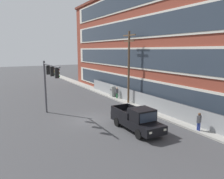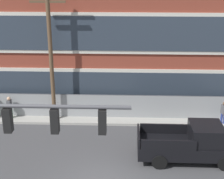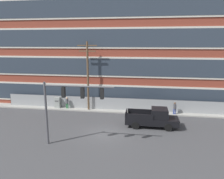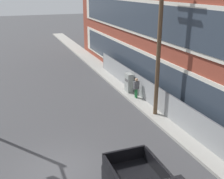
{
  "view_description": "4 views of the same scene",
  "coord_description": "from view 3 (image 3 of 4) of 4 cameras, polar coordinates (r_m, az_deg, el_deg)",
  "views": [
    {
      "loc": [
        19.25,
        -8.0,
        6.81
      ],
      "look_at": [
        0.62,
        2.31,
        2.94
      ],
      "focal_mm": 35.0,
      "sensor_mm": 36.0,
      "label": 1
    },
    {
      "loc": [
        1.06,
        -13.84,
        10.0
      ],
      "look_at": [
        0.36,
        4.71,
        3.19
      ],
      "focal_mm": 55.0,
      "sensor_mm": 36.0,
      "label": 2
    },
    {
      "loc": [
        3.81,
        -20.19,
        8.97
      ],
      "look_at": [
        0.29,
        2.48,
        3.99
      ],
      "focal_mm": 35.0,
      "sensor_mm": 36.0,
      "label": 3
    },
    {
      "loc": [
        11.03,
        -1.53,
        7.93
      ],
      "look_at": [
        -1.46,
        3.21,
        3.06
      ],
      "focal_mm": 45.0,
      "sensor_mm": 36.0,
      "label": 4
    }
  ],
  "objects": [
    {
      "name": "sidewalk_building_side",
      "position": [
        29.18,
        0.91,
        -5.5
      ],
      "size": [
        80.0,
        1.76,
        0.16
      ],
      "primitive_type": "cube",
      "color": "#9E9B93",
      "rests_on": "ground"
    },
    {
      "name": "traffic_signal_mast",
      "position": [
        18.96,
        -11.53,
        -2.65
      ],
      "size": [
        6.11,
        0.43,
        5.68
      ],
      "color": "#4C4C51",
      "rests_on": "ground"
    },
    {
      "name": "electrical_cabinet",
      "position": [
        30.85,
        -14.07,
        -3.45
      ],
      "size": [
        0.74,
        0.48,
        1.64
      ],
      "color": "#939993",
      "rests_on": "ground"
    },
    {
      "name": "pedestrian_by_fence",
      "position": [
        30.28,
        -11.69,
        -3.33
      ],
      "size": [
        0.32,
        0.41,
        1.69
      ],
      "color": "#236B38",
      "rests_on": "ground"
    },
    {
      "name": "utility_pole_near_corner",
      "position": [
        28.49,
        -6.34,
        4.21
      ],
      "size": [
        2.56,
        0.26,
        9.08
      ],
      "color": "brown",
      "rests_on": "ground"
    },
    {
      "name": "brick_mill_building",
      "position": [
        32.65,
        4.62,
        9.91
      ],
      "size": [
        53.48,
        8.84,
        15.3
      ],
      "color": "brown",
      "rests_on": "ground"
    },
    {
      "name": "pedestrian_near_cabinet",
      "position": [
        28.37,
        16.05,
        -4.62
      ],
      "size": [
        0.34,
        0.45,
        1.69
      ],
      "color": "navy",
      "rests_on": "ground"
    },
    {
      "name": "ground_plane",
      "position": [
        22.42,
        -1.74,
        -11.35
      ],
      "size": [
        160.0,
        160.0,
        0.0
      ],
      "primitive_type": "plane",
      "color": "#424244"
    },
    {
      "name": "chain_link_fence",
      "position": [
        28.87,
        5.92,
        -4.04
      ],
      "size": [
        35.5,
        0.06,
        1.78
      ],
      "color": "gray",
      "rests_on": "ground"
    },
    {
      "name": "pickup_truck_black",
      "position": [
        24.04,
        10.69,
        -7.41
      ],
      "size": [
        5.67,
        2.1,
        2.1
      ],
      "color": "black",
      "rests_on": "ground"
    }
  ]
}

